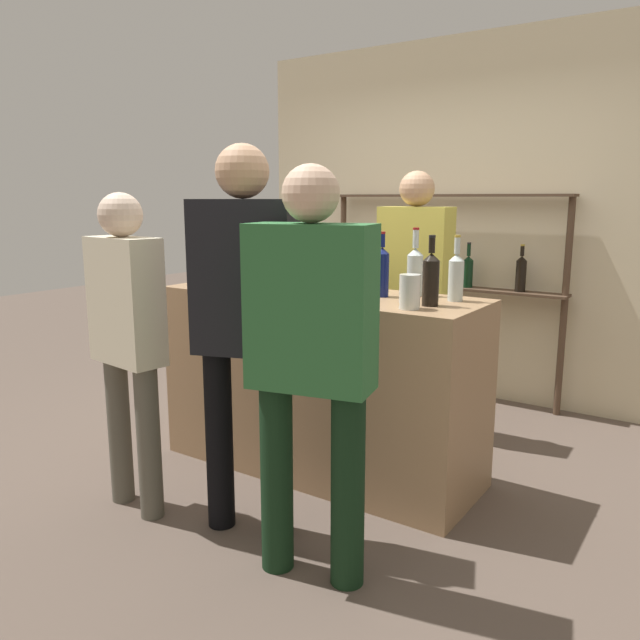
{
  "coord_description": "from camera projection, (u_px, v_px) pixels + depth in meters",
  "views": [
    {
      "loc": [
        1.95,
        -2.89,
        1.58
      ],
      "look_at": [
        0.0,
        0.0,
        0.9
      ],
      "focal_mm": 35.0,
      "sensor_mm": 36.0,
      "label": 1
    }
  ],
  "objects": [
    {
      "name": "bar_counter",
      "position": [
        320.0,
        382.0,
        3.62
      ],
      "size": [
        1.86,
        0.66,
        1.05
      ],
      "primitive_type": "cube",
      "color": "#997551",
      "rests_on": "ground_plane"
    },
    {
      "name": "counter_bottle_2",
      "position": [
        318.0,
        267.0,
        3.68
      ],
      "size": [
        0.08,
        0.08,
        0.32
      ],
      "color": "#0F1956",
      "rests_on": "bar_counter"
    },
    {
      "name": "customer_right",
      "position": [
        311.0,
        348.0,
        2.48
      ],
      "size": [
        0.53,
        0.32,
        1.71
      ],
      "rotation": [
        0.0,
        0.0,
        1.79
      ],
      "color": "black",
      "rests_on": "ground_plane"
    },
    {
      "name": "wine_glass",
      "position": [
        353.0,
        273.0,
        3.46
      ],
      "size": [
        0.08,
        0.08,
        0.15
      ],
      "color": "silver",
      "rests_on": "bar_counter"
    },
    {
      "name": "ground_plane",
      "position": [
        320.0,
        467.0,
        3.72
      ],
      "size": [
        16.0,
        16.0,
        0.0
      ],
      "primitive_type": "plane",
      "color": "brown"
    },
    {
      "name": "customer_left",
      "position": [
        127.0,
        329.0,
        3.06
      ],
      "size": [
        0.44,
        0.23,
        1.61
      ],
      "rotation": [
        0.0,
        0.0,
        1.45
      ],
      "color": "#575347",
      "rests_on": "ground_plane"
    },
    {
      "name": "cork_jar",
      "position": [
        410.0,
        292.0,
        2.99
      ],
      "size": [
        0.1,
        0.1,
        0.17
      ],
      "color": "silver",
      "rests_on": "bar_counter"
    },
    {
      "name": "counter_bottle_1",
      "position": [
        415.0,
        270.0,
        3.39
      ],
      "size": [
        0.09,
        0.09,
        0.37
      ],
      "color": "silver",
      "rests_on": "bar_counter"
    },
    {
      "name": "server_behind_counter",
      "position": [
        414.0,
        282.0,
        4.16
      ],
      "size": [
        0.48,
        0.23,
        1.75
      ],
      "rotation": [
        0.0,
        0.0,
        -1.55
      ],
      "color": "brown",
      "rests_on": "ground_plane"
    },
    {
      "name": "ice_bucket",
      "position": [
        211.0,
        266.0,
        3.82
      ],
      "size": [
        0.22,
        0.22,
        0.22
      ],
      "color": "#B2B2B7",
      "rests_on": "bar_counter"
    },
    {
      "name": "counter_bottle_4",
      "position": [
        431.0,
        278.0,
        3.07
      ],
      "size": [
        0.08,
        0.08,
        0.35
      ],
      "color": "black",
      "rests_on": "bar_counter"
    },
    {
      "name": "counter_bottle_0",
      "position": [
        456.0,
        276.0,
        3.21
      ],
      "size": [
        0.08,
        0.08,
        0.34
      ],
      "color": "silver",
      "rests_on": "bar_counter"
    },
    {
      "name": "customer_center",
      "position": [
        246.0,
        312.0,
        2.83
      ],
      "size": [
        0.51,
        0.35,
        1.81
      ],
      "rotation": [
        0.0,
        0.0,
        1.91
      ],
      "color": "black",
      "rests_on": "ground_plane"
    },
    {
      "name": "back_shelf",
      "position": [
        445.0,
        263.0,
        4.93
      ],
      "size": [
        1.93,
        0.18,
        1.61
      ],
      "color": "#4C3828",
      "rests_on": "ground_plane"
    },
    {
      "name": "back_wall",
      "position": [
        454.0,
        221.0,
        5.02
      ],
      "size": [
        3.46,
        0.12,
        2.8
      ],
      "primitive_type": "cube",
      "color": "beige",
      "rests_on": "ground_plane"
    },
    {
      "name": "counter_bottle_3",
      "position": [
        382.0,
        271.0,
        3.35
      ],
      "size": [
        0.08,
        0.08,
        0.35
      ],
      "color": "#0F1956",
      "rests_on": "bar_counter"
    }
  ]
}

